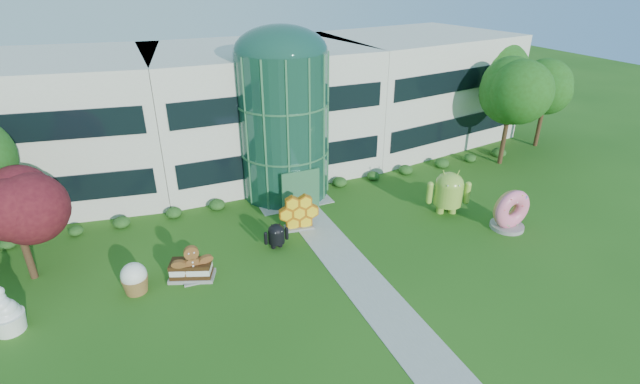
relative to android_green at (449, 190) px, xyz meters
name	(u,v)px	position (x,y,z in m)	size (l,w,h in m)	color
ground	(365,286)	(-8.61, -4.75, -1.67)	(140.00, 140.00, 0.00)	#215114
building	(258,107)	(-8.61, 13.25, 2.98)	(46.00, 15.00, 9.30)	beige
atrium	(283,126)	(-8.61, 7.25, 3.23)	(6.00, 6.00, 9.80)	#194738
walkway	(348,264)	(-8.61, -2.75, -1.65)	(2.40, 20.00, 0.04)	#9E9E93
tree_red	(19,228)	(-24.11, 2.75, 1.33)	(4.00, 4.00, 6.00)	#3F0C14
trees_backdrop	(279,132)	(-8.61, 8.25, 2.53)	(52.00, 8.00, 8.40)	#204B12
android_green	(449,190)	(0.00, 0.00, 0.00)	(2.95, 1.96, 3.34)	#89B53A
android_black	(276,234)	(-11.58, 0.46, -0.80)	(1.54, 1.03, 1.75)	black
donut	(510,209)	(2.22, -3.13, -0.35)	(2.54, 1.22, 2.64)	#F25C93
gingerbread	(193,264)	(-16.48, -0.89, -0.61)	(2.29, 0.88, 2.12)	brown
ice_cream_sandwich	(191,270)	(-16.56, -0.59, -1.16)	(2.28, 1.14, 1.01)	#32180B
honeycomb	(299,214)	(-9.62, 1.96, -0.64)	(2.61, 0.93, 2.05)	yellow
froyo	(3,307)	(-24.61, -1.31, -0.36)	(1.53, 1.53, 2.62)	white
cupcake	(134,278)	(-19.29, -0.61, -0.86)	(1.35, 1.35, 1.63)	white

